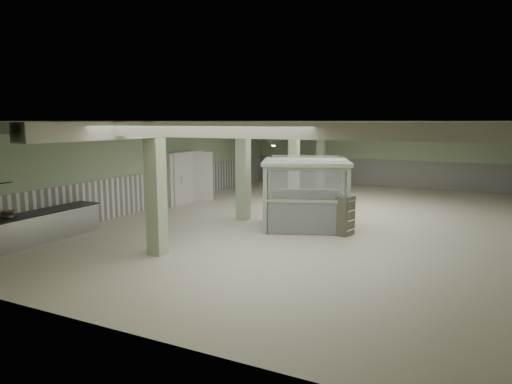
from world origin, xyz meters
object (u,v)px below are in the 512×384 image
at_px(walkin_cooler, 183,176).
at_px(guard_booth, 306,181).
at_px(filing_cabinet, 345,216).
at_px(prep_counter, 25,230).

bearing_deg(walkin_cooler, guard_booth, -18.35).
relative_size(guard_booth, filing_cabinet, 2.82).
bearing_deg(guard_booth, prep_counter, -159.71).
height_order(prep_counter, guard_booth, guard_booth).
xyz_separation_m(walkin_cooler, guard_booth, (6.61, -2.19, 0.43)).
distance_m(prep_counter, filing_cabinet, 9.66).
xyz_separation_m(prep_counter, guard_booth, (6.52, 5.81, 1.14)).
distance_m(prep_counter, walkin_cooler, 8.04).
relative_size(walkin_cooler, filing_cabinet, 2.03).
bearing_deg(filing_cabinet, guard_booth, 179.35).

